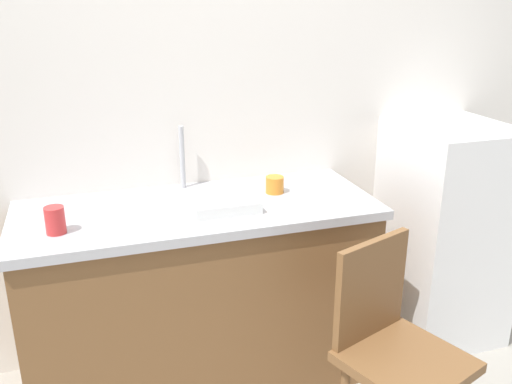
{
  "coord_description": "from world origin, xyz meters",
  "views": [
    {
      "loc": [
        -0.57,
        -1.54,
        1.73
      ],
      "look_at": [
        0.12,
        0.6,
        0.92
      ],
      "focal_mm": 38.51,
      "sensor_mm": 36.0,
      "label": 1
    }
  ],
  "objects": [
    {
      "name": "cup_orange",
      "position": [
        0.25,
        0.7,
        0.91
      ],
      "size": [
        0.08,
        0.08,
        0.08
      ],
      "primitive_type": "cylinder",
      "color": "orange",
      "rests_on": "countertop"
    },
    {
      "name": "countertop",
      "position": [
        -0.13,
        0.65,
        0.85
      ],
      "size": [
        1.55,
        0.64,
        0.04
      ],
      "primitive_type": "cube",
      "color": "#B7B7BC",
      "rests_on": "cabinet_base"
    },
    {
      "name": "dish_tray",
      "position": [
        -0.03,
        0.56,
        0.9
      ],
      "size": [
        0.28,
        0.2,
        0.05
      ],
      "primitive_type": "cube",
      "color": "white",
      "rests_on": "countertop"
    },
    {
      "name": "cup_red",
      "position": [
        -0.7,
        0.52,
        0.93
      ],
      "size": [
        0.08,
        0.08,
        0.11
      ],
      "primitive_type": "cylinder",
      "color": "red",
      "rests_on": "countertop"
    },
    {
      "name": "cabinet_base",
      "position": [
        -0.13,
        0.65,
        0.42
      ],
      "size": [
        1.51,
        0.6,
        0.83
      ],
      "primitive_type": "cube",
      "color": "brown",
      "rests_on": "ground_plane"
    },
    {
      "name": "refrigerator",
      "position": [
        1.17,
        0.66,
        0.57
      ],
      "size": [
        0.52,
        0.58,
        1.13
      ],
      "primitive_type": "cube",
      "color": "white",
      "rests_on": "ground_plane"
    },
    {
      "name": "back_wall",
      "position": [
        0.0,
        1.0,
        1.31
      ],
      "size": [
        4.8,
        0.1,
        2.62
      ],
      "primitive_type": "cube",
      "color": "white",
      "rests_on": "ground_plane"
    },
    {
      "name": "faucet",
      "position": [
        -0.14,
        0.9,
        1.02
      ],
      "size": [
        0.02,
        0.02,
        0.3
      ],
      "primitive_type": "cylinder",
      "color": "#B7B7BC",
      "rests_on": "countertop"
    },
    {
      "name": "chair",
      "position": [
        0.45,
        -0.05,
        0.5
      ],
      "size": [
        0.51,
        0.51,
        0.89
      ],
      "rotation": [
        0.0,
        0.0,
        0.35
      ],
      "color": "brown",
      "rests_on": "ground_plane"
    }
  ]
}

